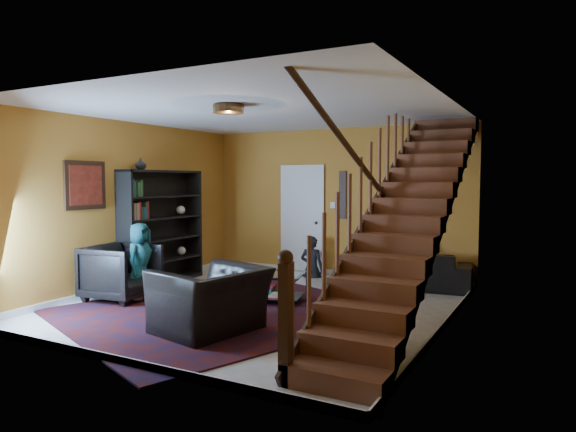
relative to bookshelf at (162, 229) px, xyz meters
name	(u,v)px	position (x,y,z in m)	size (l,w,h in m)	color
floor	(261,306)	(2.40, -0.60, -0.96)	(5.50, 5.50, 0.00)	beige
room	(237,279)	(1.07, 0.73, -0.91)	(5.50, 5.50, 5.50)	#BD832A
staircase	(407,215)	(4.53, -0.60, 0.43)	(0.95, 5.02, 3.18)	brown
bookshelf	(162,229)	(0.00, 0.00, 0.00)	(0.35, 1.80, 2.00)	black
door	(302,221)	(1.70, 2.12, 0.06)	(0.82, 0.05, 2.05)	silver
framed_picture	(85,185)	(-0.17, -1.50, 0.79)	(0.04, 0.74, 0.74)	maroon
wall_hanging	(343,195)	(2.55, 2.13, 0.59)	(0.14, 0.03, 0.90)	black
ceiling_fixture	(228,109)	(2.40, -1.40, 1.78)	(0.40, 0.40, 0.10)	#3F2814
rug	(223,311)	(2.13, -1.16, -0.95)	(3.52, 4.02, 0.02)	#44100C
sofa	(406,269)	(3.90, 1.70, -0.65)	(2.14, 0.84, 0.63)	black
armchair_left	(121,272)	(0.35, -1.32, -0.54)	(0.92, 0.94, 0.86)	black
armchair_right	(211,300)	(2.55, -2.02, -0.57)	(1.20, 1.05, 0.78)	black
person_adult_a	(312,268)	(2.10, 1.75, -0.80)	(0.45, 0.29, 1.23)	black
person_adult_b	(407,278)	(3.90, 1.75, -0.82)	(0.58, 0.45, 1.19)	black
person_child	(140,260)	(0.45, -1.03, -0.38)	(0.57, 0.37, 1.17)	#1C6C6A
coffee_table	(264,286)	(2.35, -0.45, -0.70)	(1.33, 0.98, 0.45)	black
cup_a	(289,270)	(2.69, -0.27, -0.47)	(0.11, 0.11, 0.09)	#999999
cup_b	(246,267)	(2.02, -0.40, -0.46)	(0.11, 0.11, 0.10)	#999999
bowl	(245,269)	(2.02, -0.43, -0.48)	(0.23, 0.23, 0.06)	#999999
vase	(141,164)	(0.00, -0.50, 1.13)	(0.18, 0.18, 0.19)	#999999
popcorn_bucket	(138,294)	(0.60, -1.23, -0.86)	(0.15, 0.15, 0.17)	red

